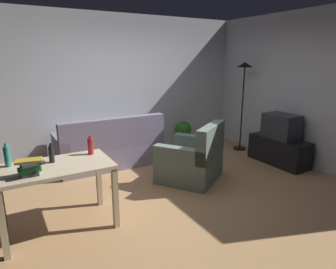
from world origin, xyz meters
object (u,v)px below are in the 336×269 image
tv_stand (279,151)px  bottle_red (90,146)px  torchiere_lamp (244,82)px  potted_plant (183,132)px  couch (110,149)px  bottle_tall (7,156)px  tv (281,126)px  armchair (193,160)px  book_stack (30,167)px  desk (56,175)px  bottle_dark (51,154)px

tv_stand → bottle_red: 3.51m
torchiere_lamp → potted_plant: 1.63m
couch → bottle_tall: 2.24m
tv → torchiere_lamp: 1.24m
torchiere_lamp → potted_plant: torchiere_lamp is taller
torchiere_lamp → armchair: bearing=-155.0°
tv_stand → potted_plant: size_ratio=1.93×
torchiere_lamp → bottle_red: size_ratio=7.65×
bottle_tall → armchair: bearing=4.2°
bottle_red → armchair: bearing=7.4°
couch → torchiere_lamp: 2.97m
armchair → book_stack: (-2.36, -0.58, 0.53)m
torchiere_lamp → bottle_red: bearing=-163.1°
couch → tv: same height
torchiere_lamp → desk: size_ratio=1.50×
couch → bottle_tall: bottle_tall is taller
armchair → couch: bearing=-87.4°
couch → armchair: size_ratio=1.49×
potted_plant → bottle_red: 3.10m
desk → bottle_red: 0.53m
bottle_dark → potted_plant: bearing=32.3°
desk → armchair: (2.11, 0.40, -0.33)m
desk → armchair: bearing=10.5°
tv_stand → couch: bearing=62.3°
desk → armchair: 2.17m
torchiere_lamp → bottle_dark: size_ratio=8.16×
bottle_tall → bottle_dark: size_ratio=1.18×
tv → potted_plant: bearing=29.2°
bottle_dark → book_stack: 0.39m
bottle_tall → bottle_dark: (0.43, -0.10, -0.02)m
couch → armchair: 1.57m
tv → potted_plant: (-0.97, 1.74, -0.37)m
desk → bottle_tall: size_ratio=4.59×
desk → armchair: size_ratio=0.99×
bottle_dark → book_stack: (-0.24, -0.30, -0.00)m
bottle_red → book_stack: bottle_red is taller
couch → desk: size_ratio=1.51×
tv_stand → book_stack: bearing=95.6°
armchair → bottle_dark: bearing=-26.4°
armchair → bottle_tall: (-2.55, -0.19, 0.55)m
torchiere_lamp → desk: (-3.90, -1.23, -0.76)m
armchair → torchiere_lamp: bearing=170.9°
torchiere_lamp → book_stack: torchiere_lamp is taller
couch → tv_stand: couch is taller
torchiere_lamp → bottle_red: (-3.45, -1.05, -0.55)m
potted_plant → couch: bearing=-169.9°
tv_stand → bottle_red: bearing=90.7°
torchiere_lamp → book_stack: (-4.15, -1.42, -0.56)m
couch → potted_plant: size_ratio=3.18×
couch → desk: 2.06m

